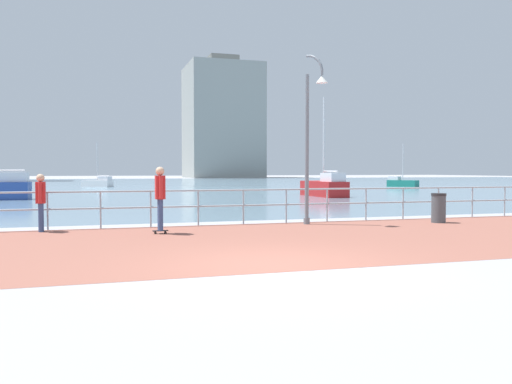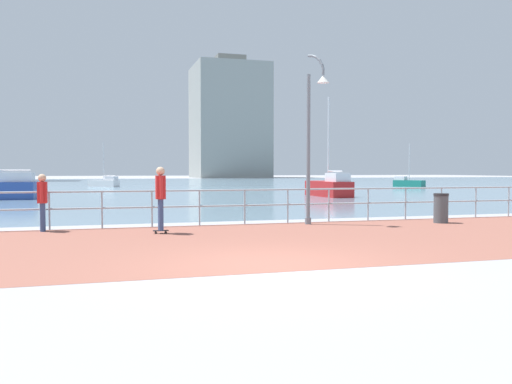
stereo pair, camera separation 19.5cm
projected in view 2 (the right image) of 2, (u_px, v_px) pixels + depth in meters
ground at (133, 189)px, 47.62m from camera, size 220.00×220.00×0.00m
brick_paving at (229, 242)px, 12.25m from camera, size 28.00×7.59×0.01m
harbor_water at (127, 185)px, 59.02m from camera, size 180.00×88.00×0.00m
waterfront_railing at (199, 201)px, 15.85m from camera, size 25.25×0.06×1.08m
lamppost at (313, 131)px, 15.99m from camera, size 0.55×0.75×5.14m
skateboarder at (161, 194)px, 13.79m from camera, size 0.40×0.55×1.74m
bystander at (42, 198)px, 14.29m from camera, size 0.24×0.55×1.55m
trash_bin at (441, 208)px, 16.60m from camera, size 0.46×0.46×0.93m
sailboat_navy at (105, 183)px, 52.06m from camera, size 3.03×2.76×4.41m
sailboat_teal at (329, 187)px, 33.32m from camera, size 1.41×4.45×6.24m
sailboat_red at (408, 183)px, 52.40m from camera, size 2.30×3.12×4.28m
tower_glass at (229, 121)px, 116.11m from camera, size 15.42×15.25×26.32m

